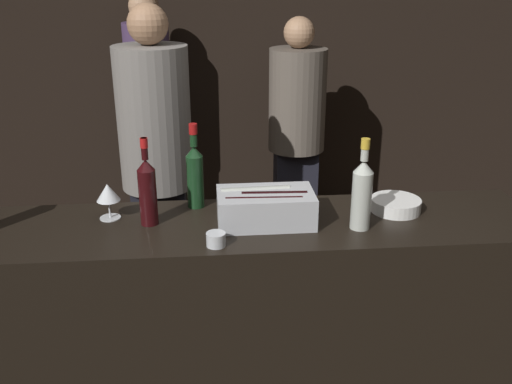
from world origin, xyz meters
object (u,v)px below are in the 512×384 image
object	(u,v)px
rose_wine_bottle	(362,192)
red_wine_bottle_tall	(147,190)
bowl_white	(396,204)
person_blond_tee	(157,157)
wine_glass	(108,194)
ice_bin_with_bottles	(265,206)
person_grey_polo	(297,127)
candle_votive	(216,239)
red_wine_bottle_burgundy	(195,173)
person_in_hoodie	(150,105)

from	to	relation	value
rose_wine_bottle	red_wine_bottle_tall	world-z (taller)	rose_wine_bottle
bowl_white	person_blond_tee	bearing A→B (deg)	138.63
rose_wine_bottle	wine_glass	bearing A→B (deg)	169.60
ice_bin_with_bottles	person_grey_polo	xyz separation A→B (m)	(0.42, 1.85, -0.20)
rose_wine_bottle	person_blond_tee	xyz separation A→B (m)	(-0.85, 1.06, -0.18)
wine_glass	red_wine_bottle_tall	size ratio (longest dim) A/B	0.42
ice_bin_with_bottles	person_blond_tee	bearing A→B (deg)	116.68
rose_wine_bottle	person_blond_tee	bearing A→B (deg)	128.68
candle_votive	person_grey_polo	xyz separation A→B (m)	(0.62, 2.04, -0.15)
red_wine_bottle_tall	red_wine_bottle_burgundy	bearing A→B (deg)	41.09
ice_bin_with_bottles	rose_wine_bottle	bearing A→B (deg)	-12.71
bowl_white	person_in_hoodie	distance (m)	2.39
wine_glass	candle_votive	bearing A→B (deg)	-33.94
bowl_white	person_grey_polo	xyz separation A→B (m)	(-0.12, 1.79, -0.15)
wine_glass	person_in_hoodie	distance (m)	2.06
wine_glass	person_in_hoodie	world-z (taller)	person_in_hoodie
person_in_hoodie	person_grey_polo	distance (m)	1.09
ice_bin_with_bottles	person_grey_polo	world-z (taller)	person_grey_polo
red_wine_bottle_burgundy	person_grey_polo	world-z (taller)	person_grey_polo
red_wine_bottle_burgundy	person_blond_tee	world-z (taller)	person_blond_tee
person_blond_tee	bowl_white	bearing A→B (deg)	87.32
red_wine_bottle_burgundy	rose_wine_bottle	world-z (taller)	same
ice_bin_with_bottles	candle_votive	xyz separation A→B (m)	(-0.20, -0.18, -0.05)
bowl_white	person_grey_polo	bearing A→B (deg)	93.98
person_blond_tee	ice_bin_with_bottles	bearing A→B (deg)	65.38
red_wine_bottle_burgundy	person_in_hoodie	distance (m)	2.00
ice_bin_with_bottles	red_wine_bottle_tall	world-z (taller)	red_wine_bottle_tall
ice_bin_with_bottles	red_wine_bottle_burgundy	distance (m)	0.34
ice_bin_with_bottles	rose_wine_bottle	world-z (taller)	rose_wine_bottle
person_blond_tee	person_grey_polo	bearing A→B (deg)	172.13
ice_bin_with_bottles	rose_wine_bottle	size ratio (longest dim) A/B	1.05
wine_glass	person_blond_tee	world-z (taller)	person_blond_tee
red_wine_bottle_tall	person_grey_polo	bearing A→B (deg)	64.34
ice_bin_with_bottles	bowl_white	size ratio (longest dim) A/B	1.83
candle_votive	bowl_white	bearing A→B (deg)	18.44
wine_glass	person_grey_polo	xyz separation A→B (m)	(1.04, 1.76, -0.23)
ice_bin_with_bottles	person_grey_polo	distance (m)	1.91
red_wine_bottle_burgundy	person_in_hoodie	world-z (taller)	person_in_hoodie
bowl_white	rose_wine_bottle	bearing A→B (deg)	-142.25
red_wine_bottle_tall	person_grey_polo	distance (m)	2.04
bowl_white	red_wine_bottle_tall	size ratio (longest dim) A/B	0.59
red_wine_bottle_tall	person_in_hoodie	distance (m)	2.13
bowl_white	ice_bin_with_bottles	bearing A→B (deg)	-173.12
wine_glass	person_in_hoodie	size ratio (longest dim) A/B	0.08
candle_votive	ice_bin_with_bottles	bearing A→B (deg)	42.69
red_wine_bottle_burgundy	red_wine_bottle_tall	distance (m)	0.24
ice_bin_with_bottles	red_wine_bottle_tall	size ratio (longest dim) A/B	1.07
bowl_white	red_wine_bottle_burgundy	bearing A→B (deg)	171.49
person_grey_polo	person_in_hoodie	bearing A→B (deg)	-69.36
person_blond_tee	person_grey_polo	xyz separation A→B (m)	(0.92, 0.87, -0.09)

